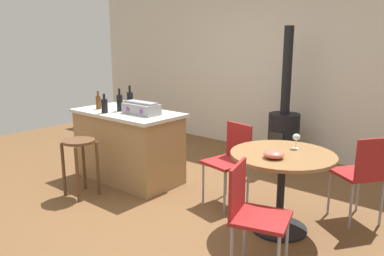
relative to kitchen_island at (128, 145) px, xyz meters
name	(u,v)px	position (x,y,z in m)	size (l,w,h in m)	color
ground_plane	(159,202)	(0.82, -0.29, -0.44)	(8.80, 8.80, 0.00)	brown
back_wall	(279,66)	(0.82, 2.37, 0.91)	(8.00, 0.10, 2.70)	beige
kitchen_island	(128,145)	(0.00, 0.00, 0.00)	(1.41, 0.74, 0.88)	#A37A4C
wooden_stool	(80,154)	(-0.01, -0.71, 0.05)	(0.36, 0.36, 0.65)	brown
dining_table	(282,172)	(2.12, -0.01, 0.13)	(0.95, 0.95, 0.75)	black
folding_chair_near	(231,157)	(1.41, 0.21, 0.07)	(0.47, 0.47, 0.87)	maroon
folding_chair_far	(252,210)	(2.26, -0.75, 0.06)	(0.49, 0.49, 0.85)	maroon
folding_chair_left	(362,172)	(2.65, 0.61, 0.08)	(0.56, 0.56, 0.88)	maroon
wood_stove	(284,130)	(1.22, 1.84, 0.05)	(0.44, 0.45, 1.94)	black
toolbox	(141,108)	(0.27, -0.01, 0.51)	(0.46, 0.23, 0.15)	gray
bottle_0	(120,102)	(-0.08, -0.04, 0.55)	(0.07, 0.07, 0.28)	black
bottle_1	(130,100)	(-0.08, 0.12, 0.56)	(0.08, 0.08, 0.31)	black
bottle_2	(98,102)	(-0.41, -0.12, 0.53)	(0.06, 0.06, 0.23)	#603314
bottle_3	(104,106)	(-0.13, -0.24, 0.53)	(0.08, 0.08, 0.24)	black
cup_0	(123,104)	(-0.22, 0.12, 0.49)	(0.12, 0.09, 0.10)	tan
cup_1	(142,106)	(0.03, 0.23, 0.48)	(0.12, 0.08, 0.09)	#383838
wine_glass	(296,138)	(2.15, 0.21, 0.41)	(0.07, 0.07, 0.14)	silver
serving_bowl	(274,154)	(2.13, -0.19, 0.34)	(0.18, 0.18, 0.07)	#DB6651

